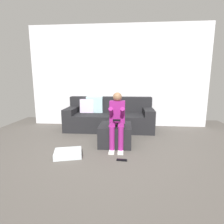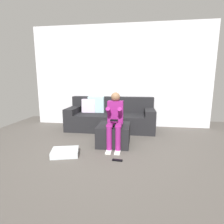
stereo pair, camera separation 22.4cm
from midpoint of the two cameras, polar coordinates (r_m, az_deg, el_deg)
The scene contains 7 objects.
ground_plane at distance 2.94m, azimuth -0.09°, elevation -16.05°, with size 6.45×6.45×0.00m, color #544F49.
wall_back at distance 5.04m, azimuth 3.87°, elevation 11.40°, with size 4.96×0.10×2.79m, color silver.
couch_sectional at distance 4.72m, azimuth 0.79°, elevation -1.63°, with size 2.27×0.93×0.86m.
ottoman at distance 3.62m, azimuth 2.38°, elevation -7.30°, with size 0.64×0.67×0.41m, color black.
person_seated at distance 3.35m, azimuth 2.86°, elevation -2.00°, with size 0.30×0.54×1.07m.
storage_bin at distance 3.24m, azimuth -13.05°, elevation -12.67°, with size 0.46×0.35×0.11m, color silver.
remote_near_ottoman at distance 2.99m, azimuth 3.97°, elevation -15.39°, with size 0.17×0.05×0.02m, color black.
Camera 2 is at (0.48, -2.59, 1.31)m, focal length 28.13 mm.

